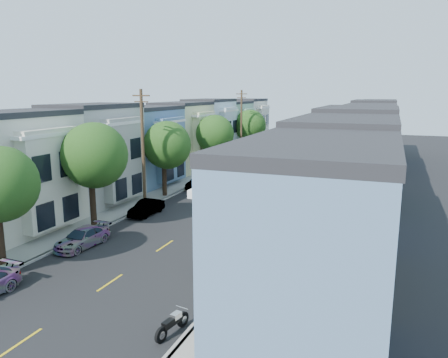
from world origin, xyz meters
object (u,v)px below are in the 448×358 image
at_px(parked_left_d, 200,183).
at_px(motorcycle, 173,324).
at_px(fedex_truck, 267,172).
at_px(parked_right_a, 225,255).
at_px(parked_left_b, 83,238).
at_px(utility_pole_far, 241,126).
at_px(tree_e, 249,126).
at_px(tree_b, 93,156).
at_px(tree_d, 214,134).
at_px(utility_pole_near, 143,149).
at_px(parked_right_b, 248,233).
at_px(parked_right_d, 319,164).
at_px(lead_sedan, 295,167).
at_px(parked_left_c, 146,208).
at_px(tree_far_r, 338,141).
at_px(tree_c, 166,145).
at_px(parked_right_c, 310,174).

distance_m(parked_left_d, motorcycle, 27.69).
xyz_separation_m(fedex_truck, parked_left_d, (-6.65, -1.97, -1.25)).
bearing_deg(parked_left_d, parked_right_a, -57.95).
relative_size(fedex_truck, parked_left_b, 1.74).
bearing_deg(fedex_truck, utility_pole_far, 125.17).
distance_m(tree_e, motorcycle, 48.53).
bearing_deg(tree_b, fedex_truck, 64.77).
xyz_separation_m(tree_d, utility_pole_near, (0.00, -15.93, 0.18)).
xyz_separation_m(parked_right_b, parked_right_d, (0.00, 29.94, -0.02)).
relative_size(lead_sedan, parked_right_b, 1.13).
bearing_deg(fedex_truck, parked_left_c, -110.19).
distance_m(utility_pole_near, motorcycle, 21.33).
distance_m(parked_right_a, parked_right_b, 4.32).
relative_size(tree_d, utility_pole_near, 0.73).
bearing_deg(tree_d, parked_right_d, 37.67).
bearing_deg(parked_right_d, parked_left_b, -101.36).
xyz_separation_m(tree_far_r, parked_right_a, (-1.99, -36.21, -2.95)).
distance_m(tree_c, utility_pole_near, 4.13).
relative_size(tree_c, tree_far_r, 1.41).
xyz_separation_m(tree_d, parked_right_b, (11.20, -21.30, -4.31)).
distance_m(tree_e, tree_far_r, 13.64).
relative_size(utility_pole_far, parked_right_d, 2.33).
height_order(tree_c, fedex_truck, tree_c).
bearing_deg(tree_c, tree_e, 90.00).
bearing_deg(utility_pole_far, parked_right_a, -72.58).
bearing_deg(parked_right_c, motorcycle, -85.03).
distance_m(tree_b, parked_left_c, 6.81).
relative_size(tree_e, parked_right_a, 1.68).
bearing_deg(motorcycle, fedex_truck, 108.35).
height_order(parked_left_c, parked_left_d, parked_left_d).
xyz_separation_m(tree_d, parked_left_c, (1.40, -18.00, -4.36)).
relative_size(tree_d, tree_e, 0.99).
bearing_deg(utility_pole_far, parked_right_c, -36.73).
bearing_deg(fedex_truck, utility_pole_near, -119.82).
xyz_separation_m(tree_d, parked_left_b, (1.40, -25.97, -4.37)).
xyz_separation_m(tree_far_r, lead_sedan, (-4.45, -5.43, -2.91)).
xyz_separation_m(tree_e, parked_left_b, (1.40, -39.72, -4.37)).
relative_size(tree_b, parked_right_a, 1.80).
xyz_separation_m(utility_pole_far, fedex_truck, (8.05, -15.53, -3.26)).
distance_m(parked_left_c, parked_right_c, 22.02).
xyz_separation_m(utility_pole_far, parked_right_c, (11.20, -8.36, -4.49)).
height_order(fedex_truck, parked_right_a, fedex_truck).
height_order(parked_left_b, parked_left_d, parked_left_d).
bearing_deg(parked_left_b, fedex_truck, 75.59).
distance_m(lead_sedan, parked_left_c, 24.31).
distance_m(parked_left_c, parked_right_d, 28.40).
distance_m(utility_pole_near, fedex_truck, 13.60).
distance_m(tree_c, fedex_truck, 10.71).
bearing_deg(parked_right_b, tree_far_r, 86.39).
relative_size(fedex_truck, parked_right_a, 1.62).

